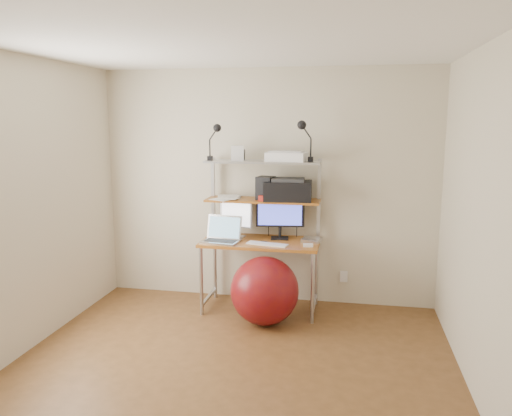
{
  "coord_description": "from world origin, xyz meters",
  "views": [
    {
      "loc": [
        0.89,
        -3.45,
        1.97
      ],
      "look_at": [
        0.01,
        1.15,
        1.13
      ],
      "focal_mm": 35.0,
      "sensor_mm": 36.0,
      "label": 1
    }
  ],
  "objects_px": {
    "monitor_silver": "(236,217)",
    "printer": "(288,190)",
    "monitor_black": "(280,215)",
    "exercise_ball": "(265,291)",
    "laptop": "(223,236)"
  },
  "relations": [
    {
      "from": "monitor_silver",
      "to": "exercise_ball",
      "type": "distance_m",
      "value": 0.87
    },
    {
      "from": "laptop",
      "to": "exercise_ball",
      "type": "relative_size",
      "value": 0.61
    },
    {
      "from": "monitor_black",
      "to": "exercise_ball",
      "type": "bearing_deg",
      "value": -106.69
    },
    {
      "from": "monitor_black",
      "to": "printer",
      "type": "distance_m",
      "value": 0.28
    },
    {
      "from": "laptop",
      "to": "monitor_silver",
      "type": "bearing_deg",
      "value": 73.44
    },
    {
      "from": "printer",
      "to": "exercise_ball",
      "type": "xyz_separation_m",
      "value": [
        -0.16,
        -0.47,
        -0.93
      ]
    },
    {
      "from": "monitor_black",
      "to": "laptop",
      "type": "distance_m",
      "value": 0.63
    },
    {
      "from": "monitor_silver",
      "to": "monitor_black",
      "type": "distance_m",
      "value": 0.47
    },
    {
      "from": "monitor_black",
      "to": "exercise_ball",
      "type": "xyz_separation_m",
      "value": [
        -0.08,
        -0.49,
        -0.66
      ]
    },
    {
      "from": "monitor_black",
      "to": "exercise_ball",
      "type": "distance_m",
      "value": 0.82
    },
    {
      "from": "printer",
      "to": "exercise_ball",
      "type": "relative_size",
      "value": 0.75
    },
    {
      "from": "monitor_silver",
      "to": "printer",
      "type": "xyz_separation_m",
      "value": [
        0.55,
        0.01,
        0.3
      ]
    },
    {
      "from": "printer",
      "to": "monitor_silver",
      "type": "bearing_deg",
      "value": 177.3
    },
    {
      "from": "monitor_silver",
      "to": "laptop",
      "type": "relative_size",
      "value": 1.0
    },
    {
      "from": "monitor_silver",
      "to": "monitor_black",
      "type": "height_order",
      "value": "monitor_black"
    }
  ]
}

